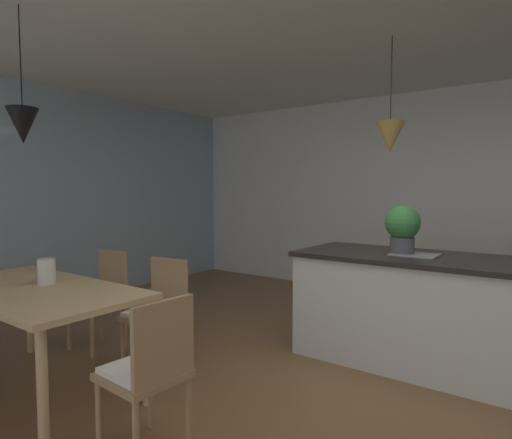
{
  "coord_description": "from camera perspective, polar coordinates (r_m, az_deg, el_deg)",
  "views": [
    {
      "loc": [
        1.11,
        -2.54,
        1.43
      ],
      "look_at": [
        -0.89,
        0.19,
        1.2
      ],
      "focal_mm": 30.02,
      "sensor_mm": 36.0,
      "label": 1
    }
  ],
  "objects": [
    {
      "name": "chair_kitchen_end",
      "position": [
        2.49,
        -14.07,
        -18.8
      ],
      "size": [
        0.42,
        0.42,
        0.87
      ],
      "color": "#A87F56",
      "rests_on": "ground_plane"
    },
    {
      "name": "ground_plane",
      "position": [
        3.13,
        12.16,
        -23.77
      ],
      "size": [
        10.0,
        8.4,
        0.04
      ],
      "primitive_type": "cube",
      "color": "brown"
    },
    {
      "name": "chair_far_right",
      "position": [
        3.59,
        -12.9,
        -11.62
      ],
      "size": [
        0.43,
        0.43,
        0.87
      ],
      "color": "#A87F56",
      "rests_on": "ground_plane"
    },
    {
      "name": "pendant_over_island_main",
      "position": [
        3.8,
        17.44,
        10.45
      ],
      "size": [
        0.24,
        0.24,
        0.95
      ],
      "color": "black"
    },
    {
      "name": "window_wall_left_glazing",
      "position": [
        5.76,
        -27.68,
        2.67
      ],
      "size": [
        0.06,
        8.4,
        2.7
      ],
      "primitive_type": "cube",
      "color": "#9EB7C6",
      "rests_on": "ground_plane"
    },
    {
      "name": "pendant_over_table",
      "position": [
        3.46,
        -28.64,
        10.94
      ],
      "size": [
        0.21,
        0.21,
        0.94
      ],
      "color": "black"
    },
    {
      "name": "wall_back_kitchen",
      "position": [
        5.91,
        25.35,
        2.77
      ],
      "size": [
        10.0,
        0.12,
        2.7
      ],
      "primitive_type": "cube",
      "color": "white",
      "rests_on": "ground_plane"
    },
    {
      "name": "dining_table",
      "position": [
        3.43,
        -27.57,
        -9.22
      ],
      "size": [
        1.73,
        0.86,
        0.75
      ],
      "color": "tan",
      "rests_on": "ground_plane"
    },
    {
      "name": "chair_far_left",
      "position": [
        4.19,
        -19.94,
        -9.51
      ],
      "size": [
        0.41,
        0.41,
        0.87
      ],
      "color": "#A87F56",
      "rests_on": "ground_plane"
    },
    {
      "name": "vase_on_dining_table",
      "position": [
        3.46,
        -26.14,
        -6.22
      ],
      "size": [
        0.12,
        0.12,
        0.18
      ],
      "color": "silver",
      "rests_on": "dining_table"
    },
    {
      "name": "kitchen_island",
      "position": [
        3.78,
        23.69,
        -11.28
      ],
      "size": [
        2.35,
        0.89,
        0.91
      ],
      "color": "silver",
      "rests_on": "ground_plane"
    },
    {
      "name": "potted_plant_on_island",
      "position": [
        3.75,
        18.94,
        -0.94
      ],
      "size": [
        0.29,
        0.29,
        0.41
      ],
      "color": "#4C4C51",
      "rests_on": "kitchen_island"
    }
  ]
}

